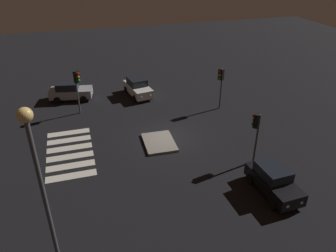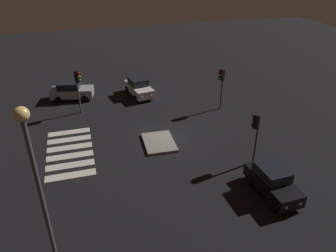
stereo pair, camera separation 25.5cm
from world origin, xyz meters
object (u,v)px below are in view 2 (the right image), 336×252
Objects in this scene: car_white at (139,87)px; car_silver at (71,91)px; traffic_light_west at (222,79)px; car_black at (273,181)px; traffic_light_south at (78,81)px; traffic_light_north at (256,127)px; street_lamp at (35,171)px; traffic_island at (159,142)px.

car_white reaches higher than car_silver.
car_white is 1.10× the size of traffic_light_west.
car_silver is (-17.35, -11.04, 0.01)m from car_black.
car_silver is at bearing -150.35° from car_black.
traffic_light_south is (-2.59, -11.97, 0.11)m from traffic_light_west.
traffic_light_south reaches higher than traffic_light_north.
car_white is 20.45m from street_lamp.
street_lamp reaches higher than traffic_light_north.
traffic_island is 11.84m from car_silver.
traffic_light_north is 0.44× the size of street_lamp.
traffic_island is 0.78× the size of traffic_light_south.
traffic_island is 0.81× the size of traffic_light_west.
car_black is at bearing 128.56° from traffic_light_north.
traffic_light_south is at bearing -75.83° from car_white.
car_black is at bearing 6.20° from car_white.
traffic_light_west is at bearing 134.06° from street_lamp.
traffic_light_north is 13.85m from street_lamp.
car_white is 0.51× the size of street_lamp.
car_black is at bearing 99.36° from street_lamp.
traffic_light_south reaches higher than traffic_island.
traffic_light_north is 15.19m from traffic_light_south.
traffic_light_south is (3.38, 0.75, 2.11)m from car_silver.
traffic_light_south is 16.28m from street_lamp.
street_lamp is at bearing -51.65° from traffic_light_south.
traffic_light_north reaches higher than car_silver.
car_white is (-16.45, -4.67, 0.02)m from car_black.
car_white is 14.34m from traffic_light_north.
traffic_light_south is at bearing 0.43° from traffic_light_north.
traffic_light_west reaches higher than car_silver.
traffic_island is 0.74× the size of car_silver.
car_silver is 18.32m from traffic_light_north.
car_black is 17.10m from car_white.
traffic_light_south is (-6.80, -5.25, 2.87)m from traffic_island.
car_silver is at bearing 176.73° from street_lamp.
car_white is at bearing 177.74° from traffic_island.
traffic_island is at bearing -48.66° from car_silver.
traffic_light_west is (5.07, 6.35, 2.00)m from car_white.
car_white is at bearing -166.95° from car_black.
traffic_light_west is 12.25m from traffic_light_south.
traffic_light_north is (13.28, 5.07, 1.90)m from car_white.
car_white is at bearing 2.75° from car_silver.
traffic_light_west reaches higher than traffic_light_north.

